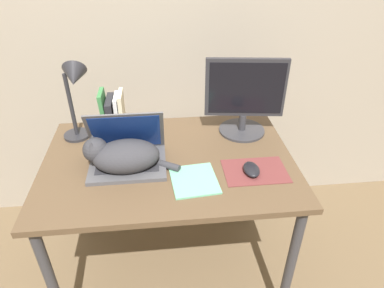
# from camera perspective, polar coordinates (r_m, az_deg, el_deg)

# --- Properties ---
(wall_back) EXTENTS (8.00, 0.05, 2.60)m
(wall_back) POSITION_cam_1_polar(r_m,az_deg,el_deg) (1.94, -5.52, 21.95)
(wall_back) COLOR #9E9384
(wall_back) RESTS_ON ground_plane
(desk) EXTENTS (1.14, 0.78, 0.76)m
(desk) POSITION_cam_1_polar(r_m,az_deg,el_deg) (1.62, -3.83, -4.94)
(desk) COLOR brown
(desk) RESTS_ON ground_plane
(laptop) EXTENTS (0.33, 0.26, 0.25)m
(laptop) POSITION_cam_1_polar(r_m,az_deg,el_deg) (1.54, -10.70, -1.66)
(laptop) COLOR #4C4C51
(laptop) RESTS_ON desk
(cat) EXTENTS (0.41, 0.20, 0.16)m
(cat) POSITION_cam_1_polar(r_m,az_deg,el_deg) (1.49, -11.57, -1.86)
(cat) COLOR #333338
(cat) RESTS_ON desk
(external_monitor) EXTENTS (0.39, 0.23, 0.39)m
(external_monitor) POSITION_cam_1_polar(r_m,az_deg,el_deg) (1.70, 8.78, 7.66)
(external_monitor) COLOR #333338
(external_monitor) RESTS_ON desk
(mousepad) EXTENTS (0.27, 0.19, 0.00)m
(mousepad) POSITION_cam_1_polar(r_m,az_deg,el_deg) (1.52, 10.46, -4.44)
(mousepad) COLOR brown
(mousepad) RESTS_ON desk
(computer_mouse) EXTENTS (0.07, 0.11, 0.03)m
(computer_mouse) POSITION_cam_1_polar(r_m,az_deg,el_deg) (1.50, 9.88, -4.18)
(computer_mouse) COLOR black
(computer_mouse) RESTS_ON mousepad
(book_row) EXTENTS (0.11, 0.16, 0.22)m
(book_row) POSITION_cam_1_polar(r_m,az_deg,el_deg) (1.77, -12.98, 4.93)
(book_row) COLOR #387A42
(book_row) RESTS_ON desk
(desk_lamp) EXTENTS (0.17, 0.17, 0.40)m
(desk_lamp) POSITION_cam_1_polar(r_m,az_deg,el_deg) (1.67, -19.04, 8.55)
(desk_lamp) COLOR #28282D
(desk_lamp) RESTS_ON desk
(notepad) EXTENTS (0.21, 0.22, 0.01)m
(notepad) POSITION_cam_1_polar(r_m,az_deg,el_deg) (1.44, 0.36, -6.04)
(notepad) COLOR #6BBC93
(notepad) RESTS_ON desk
(webcam) EXTENTS (0.05, 0.05, 0.07)m
(webcam) POSITION_cam_1_polar(r_m,az_deg,el_deg) (1.82, -6.56, 4.36)
(webcam) COLOR #232328
(webcam) RESTS_ON desk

